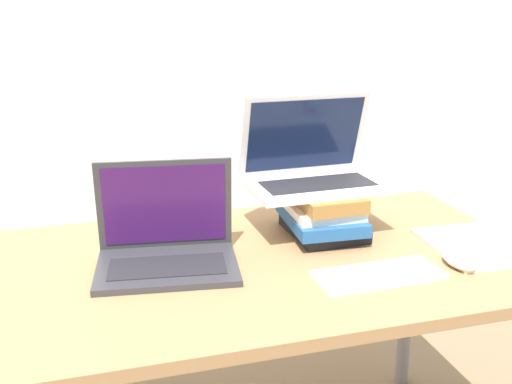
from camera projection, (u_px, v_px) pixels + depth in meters
name	position (u px, v px, depth m)	size (l,w,h in m)	color
desk	(254.00, 286.00, 1.54)	(1.44, 0.79, 0.71)	#9E754C
laptop_left	(167.00, 245.00, 1.48)	(0.37, 0.28, 0.25)	#333338
book_stack	(322.00, 213.00, 1.67)	(0.21, 0.28, 0.13)	black
laptop_on_books	(312.00, 168.00, 1.68)	(0.38, 0.26, 0.25)	silver
wireless_keyboard	(379.00, 275.00, 1.42)	(0.31, 0.13, 0.01)	white
mouse	(459.00, 260.00, 1.47)	(0.06, 0.11, 0.03)	white
notepad	(473.00, 246.00, 1.59)	(0.24, 0.30, 0.01)	silver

